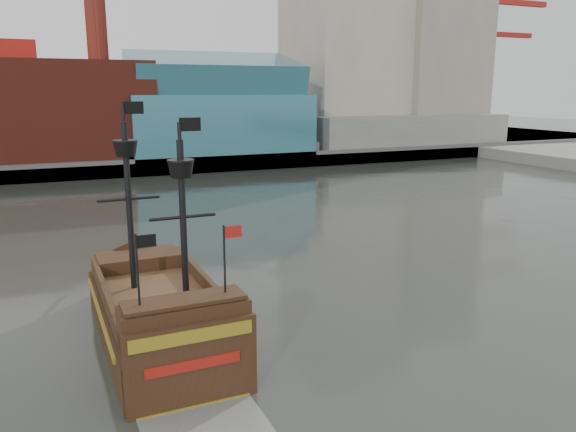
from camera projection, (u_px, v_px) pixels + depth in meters
name	position (u px, v px, depth m)	size (l,w,h in m)	color
ground	(409.00, 332.00, 30.17)	(400.00, 400.00, 0.00)	#2C302A
promenade_far	(138.00, 150.00, 112.32)	(220.00, 60.00, 2.00)	slate
seawall	(168.00, 166.00, 85.84)	(220.00, 1.00, 2.60)	#4C4C49
skyline	(166.00, 24.00, 102.51)	(149.00, 45.00, 62.00)	brown
crane_a	(487.00, 62.00, 129.87)	(22.50, 4.00, 32.25)	slate
crane_b	(487.00, 79.00, 143.32)	(19.10, 4.00, 26.25)	slate
pirate_ship	(160.00, 321.00, 28.71)	(5.78, 17.53, 13.06)	black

